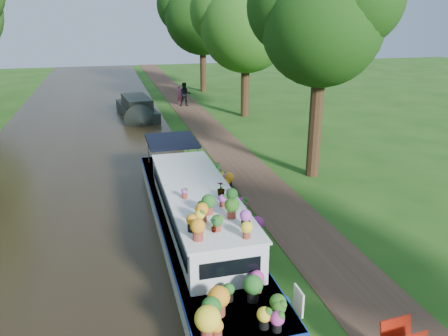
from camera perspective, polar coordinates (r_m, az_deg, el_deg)
ground at (r=15.55m, az=3.50°, el=-5.88°), size 100.00×100.00×0.00m
canal_water at (r=14.94m, az=-19.14°, el=-8.06°), size 10.00×100.00×0.02m
towpath at (r=15.94m, az=7.62°, el=-5.31°), size 2.20×100.00×0.03m
plant_boat at (r=13.03m, az=-3.31°, el=-6.95°), size 2.29×13.52×2.27m
tree_near_overhang at (r=18.38m, az=12.67°, el=18.86°), size 5.52×5.28×8.99m
tree_near_mid at (r=29.80m, az=2.83°, el=18.98°), size 6.90×6.60×9.40m
tree_near_far at (r=40.32m, az=-2.92°, el=19.94°), size 7.59×7.26×10.30m
second_boat at (r=30.80m, az=-11.29°, el=7.62°), size 2.63×7.20×1.36m
pedestrian_pink at (r=34.56m, az=-5.80°, el=9.52°), size 0.63×0.53×1.48m
pedestrian_dark at (r=33.70m, az=-5.11°, el=9.55°), size 0.95×0.79×1.79m
verge_plant at (r=19.81m, az=-0.74°, el=0.41°), size 0.42×0.39×0.38m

